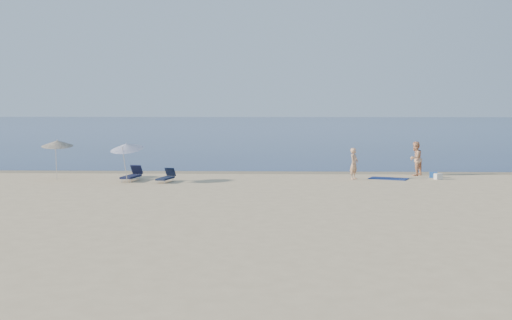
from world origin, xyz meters
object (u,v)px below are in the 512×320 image
(blue_cooler, at_px, (433,175))
(person_right, at_px, (415,159))
(person_left, at_px, (354,164))
(umbrella_near, at_px, (127,146))

(blue_cooler, bearing_deg, person_right, 137.76)
(person_left, bearing_deg, umbrella_near, 129.64)
(blue_cooler, height_order, umbrella_near, umbrella_near)
(person_right, height_order, blue_cooler, person_right)
(person_right, distance_m, blue_cooler, 1.48)
(person_right, relative_size, umbrella_near, 0.86)
(umbrella_near, bearing_deg, person_right, 31.14)
(blue_cooler, distance_m, umbrella_near, 15.85)
(person_right, height_order, umbrella_near, umbrella_near)
(person_left, xyz_separation_m, person_right, (3.52, 1.91, 0.11))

